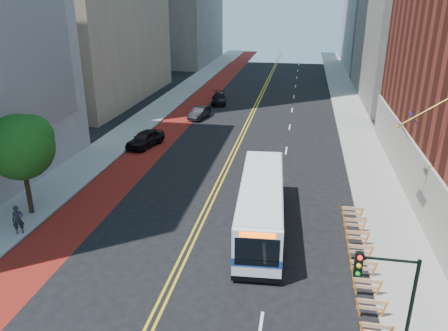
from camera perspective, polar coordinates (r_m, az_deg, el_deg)
ground at (r=22.79m, az=-7.25°, el=-15.63°), size 160.00×160.00×0.00m
sidewalk_left at (r=52.35m, az=-10.22°, el=5.94°), size 4.00×140.00×0.15m
sidewalk_right at (r=49.55m, az=16.93°, el=4.48°), size 4.00×140.00×0.15m
bus_lane_paint at (r=51.16m, az=-6.08°, el=5.72°), size 3.60×140.00×0.01m
center_line_inner at (r=49.58m, az=2.78°, el=5.31°), size 0.14×140.00×0.01m
center_line_outer at (r=49.53m, az=3.20°, el=5.29°), size 0.14×140.00×0.01m
lane_dashes at (r=56.94m, az=8.88°, el=7.19°), size 0.14×98.20×0.01m
construction_barriers at (r=24.69m, az=17.53°, el=-11.47°), size 1.42×10.91×1.00m
street_tree at (r=30.25m, az=-24.97°, el=2.50°), size 4.20×4.20×6.70m
traffic_signal at (r=17.30m, az=20.57°, el=-15.20°), size 2.21×0.34×5.07m
transit_bus at (r=27.07m, az=4.87°, el=-5.01°), size 3.28×11.76×3.19m
car_a at (r=42.77m, az=-10.25°, el=3.47°), size 3.06×4.95×1.57m
car_b at (r=52.24m, az=-3.22°, el=6.90°), size 2.08×4.31×1.36m
car_c at (r=59.48m, az=-0.66°, el=8.72°), size 2.70×5.00×1.38m
pedestrian at (r=29.19m, az=-25.31°, el=-6.44°), size 0.79×0.72×1.80m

